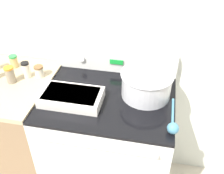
# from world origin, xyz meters

# --- Properties ---
(kitchen_wall) EXTENTS (8.00, 0.05, 2.50)m
(kitchen_wall) POSITION_xyz_m (0.00, 0.67, 1.25)
(kitchen_wall) COLOR silver
(kitchen_wall) RESTS_ON ground_plane
(stove_range) EXTENTS (0.80, 0.67, 0.93)m
(stove_range) POSITION_xyz_m (0.00, 0.32, 0.46)
(stove_range) COLOR silver
(stove_range) RESTS_ON ground_plane
(control_panel) EXTENTS (0.80, 0.07, 0.16)m
(control_panel) POSITION_xyz_m (0.00, 0.61, 1.00)
(control_panel) COLOR silver
(control_panel) RESTS_ON stove_range
(side_counter) EXTENTS (0.58, 0.64, 0.94)m
(side_counter) POSITION_xyz_m (-0.69, 0.32, 0.47)
(side_counter) COLOR #896B4C
(side_counter) RESTS_ON ground_plane
(mixing_bowl) EXTENTS (0.31, 0.31, 0.16)m
(mixing_bowl) POSITION_xyz_m (0.22, 0.38, 1.01)
(mixing_bowl) COLOR silver
(mixing_bowl) RESTS_ON stove_range
(casserole_dish) EXTENTS (0.36, 0.20, 0.06)m
(casserole_dish) POSITION_xyz_m (-0.20, 0.23, 0.96)
(casserole_dish) COLOR silver
(casserole_dish) RESTS_ON stove_range
(ladle) EXTENTS (0.06, 0.30, 0.06)m
(ladle) POSITION_xyz_m (0.39, 0.11, 0.95)
(ladle) COLOR teal
(ladle) RESTS_ON stove_range
(spice_jar_brown_cap) EXTENTS (0.06, 0.06, 0.08)m
(spice_jar_brown_cap) POSITION_xyz_m (-0.49, 0.42, 0.98)
(spice_jar_brown_cap) COLOR beige
(spice_jar_brown_cap) RESTS_ON side_counter
(spice_jar_black_cap) EXTENTS (0.05, 0.05, 0.11)m
(spice_jar_black_cap) POSITION_xyz_m (-0.56, 0.40, 0.99)
(spice_jar_black_cap) COLOR beige
(spice_jar_black_cap) RESTS_ON side_counter
(spice_jar_orange_cap) EXTENTS (0.06, 0.06, 0.11)m
(spice_jar_orange_cap) POSITION_xyz_m (-0.64, 0.33, 0.99)
(spice_jar_orange_cap) COLOR gray
(spice_jar_orange_cap) RESTS_ON side_counter
(spice_jar_green_cap) EXTENTS (0.05, 0.05, 0.09)m
(spice_jar_green_cap) POSITION_xyz_m (-0.71, 0.50, 0.98)
(spice_jar_green_cap) COLOR tan
(spice_jar_green_cap) RESTS_ON side_counter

